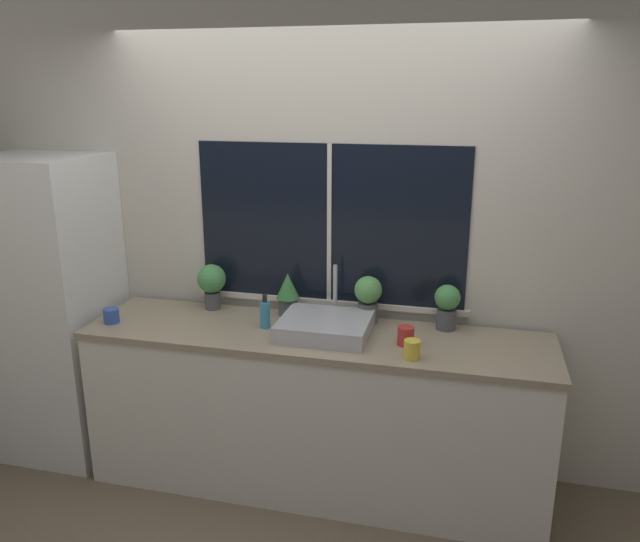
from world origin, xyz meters
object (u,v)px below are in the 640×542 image
potted_plant_center_left (288,292)px  soap_bottle (265,314)px  refrigerator (50,308)px  potted_plant_center_right (368,296)px  sink (325,326)px  mug_blue (111,316)px  potted_plant_far_left (212,282)px  mug_red (406,336)px  mug_yellow (412,349)px  potted_plant_far_right (447,305)px

potted_plant_center_left → soap_bottle: 0.24m
potted_plant_center_left → refrigerator: bearing=-171.9°
potted_plant_center_right → sink: bearing=-129.5°
refrigerator → soap_bottle: (1.37, -0.01, 0.09)m
sink → mug_blue: sink is taller
potted_plant_far_left → soap_bottle: 0.47m
soap_bottle → mug_red: (0.77, -0.05, -0.03)m
mug_yellow → potted_plant_far_left: bearing=160.5°
potted_plant_center_right → mug_blue: bearing=-165.8°
mug_yellow → soap_bottle: bearing=165.4°
potted_plant_far_right → potted_plant_center_left: bearing=180.0°
potted_plant_far_right → mug_red: (-0.19, -0.27, -0.09)m
potted_plant_center_right → potted_plant_far_left: bearing=180.0°
potted_plant_far_left → mug_yellow: 1.31m
refrigerator → potted_plant_center_right: 1.92m
sink → potted_plant_center_right: size_ratio=1.77×
potted_plant_center_left → mug_red: size_ratio=2.59×
potted_plant_center_left → potted_plant_far_right: bearing=0.0°
potted_plant_far_left → potted_plant_center_left: 0.47m
potted_plant_center_right → mug_yellow: size_ratio=2.84×
potted_plant_far_left → mug_blue: bearing=-142.4°
refrigerator → mug_yellow: refrigerator is taller
sink → mug_blue: (-1.20, -0.12, -0.01)m
sink → potted_plant_far_right: (0.62, 0.23, 0.09)m
refrigerator → sink: 1.71m
refrigerator → sink: bearing=-0.8°
potted_plant_center_right → mug_yellow: 0.53m
refrigerator → potted_plant_far_right: refrigerator is taller
potted_plant_center_left → potted_plant_center_right: 0.47m
potted_plant_center_left → mug_yellow: bearing=-29.8°
mug_yellow → mug_red: mug_red is taller
potted_plant_far_left → potted_plant_center_right: 0.93m
potted_plant_center_left → potted_plant_far_right: size_ratio=1.00×
potted_plant_center_left → soap_bottle: size_ratio=1.33×
mug_yellow → mug_red: (-0.05, 0.16, 0.00)m
sink → mug_yellow: bearing=-23.0°
refrigerator → mug_blue: bearing=-16.2°
potted_plant_far_left → potted_plant_center_right: size_ratio=1.01×
potted_plant_center_left → mug_blue: (-0.93, -0.35, -0.10)m
sink → soap_bottle: (-0.34, 0.01, 0.03)m
refrigerator → mug_red: size_ratio=18.75×
mug_blue → potted_plant_center_left: bearing=20.8°
potted_plant_far_right → mug_yellow: 0.46m
soap_bottle → mug_yellow: (0.82, -0.21, -0.03)m
potted_plant_far_left → mug_red: size_ratio=2.79×
potted_plant_far_left → potted_plant_far_right: (1.37, 0.00, -0.03)m
soap_bottle → potted_plant_far_right: bearing=12.8°
sink → refrigerator: bearing=179.2°
sink → potted_plant_far_left: (-0.74, 0.23, 0.12)m
sink → potted_plant_center_left: size_ratio=1.88×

